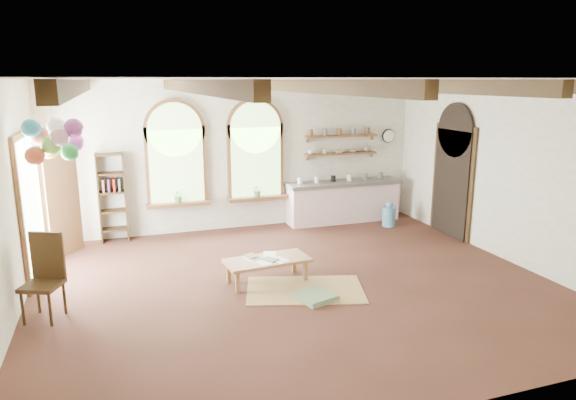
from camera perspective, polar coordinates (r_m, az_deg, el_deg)
name	(u,v)px	position (r m, az deg, el deg)	size (l,w,h in m)	color
floor	(296,284)	(8.31, 0.88, -9.33)	(8.00, 8.00, 0.00)	#502A21
ceiling_beams	(297,86)	(7.68, 0.96, 12.57)	(6.20, 6.80, 0.18)	#3E2B13
window_left	(176,157)	(10.83, -12.34, 4.65)	(1.30, 0.28, 2.20)	brown
window_right	(256,154)	(11.15, -3.61, 5.16)	(1.30, 0.28, 2.20)	brown
left_doorway	(31,208)	(9.35, -26.66, -0.80)	(0.10, 1.90, 2.50)	brown
right_doorway	(452,184)	(11.11, 17.71, 1.75)	(0.10, 1.30, 2.40)	black
kitchen_counter	(343,201)	(11.83, 6.15, -0.12)	(2.68, 0.62, 0.94)	#FDD7DA
wall_shelf_lower	(341,154)	(11.80, 5.90, 5.16)	(1.70, 0.24, 0.04)	brown
wall_shelf_upper	(341,136)	(11.75, 5.95, 7.09)	(1.70, 0.24, 0.04)	brown
wall_clock	(389,136)	(12.39, 11.11, 7.00)	(0.32, 0.32, 0.04)	black
bookshelf	(112,198)	(10.79, -18.95, 0.25)	(0.53, 0.32, 1.80)	#3E2B13
coffee_table	(267,262)	(8.30, -2.33, -6.86)	(1.40, 0.74, 0.38)	#A7774C
side_chair	(44,295)	(7.81, -25.45, -9.51)	(0.61, 0.61, 1.18)	#3E2B13
floor_mat	(305,290)	(8.09, 1.90, -9.94)	(1.79, 1.11, 0.02)	tan
floor_cushion	(316,297)	(7.77, 3.11, -10.66)	(0.50, 0.50, 0.09)	#668A5F
water_jug_a	(389,215)	(11.65, 11.14, -1.69)	(0.29, 0.29, 0.56)	#5793BA
water_jug_b	(381,207)	(12.34, 10.34, -0.82)	(0.29, 0.29, 0.56)	#5793BA
balloon_cluster	(54,140)	(8.11, -24.56, 6.11)	(0.84, 0.84, 1.16)	white
table_book	(247,257)	(8.35, -4.61, -6.34)	(0.17, 0.25, 0.02)	olive
tablet	(270,259)	(8.25, -2.02, -6.61)	(0.18, 0.26, 0.01)	black
potted_plant_left	(178,195)	(10.87, -12.08, 0.49)	(0.27, 0.23, 0.30)	#598C4C
potted_plant_right	(258,190)	(11.18, -3.41, 1.12)	(0.27, 0.23, 0.30)	#598C4C
shelf_cup_a	(310,152)	(11.50, 2.50, 5.35)	(0.12, 0.10, 0.10)	white
shelf_cup_b	(325,151)	(11.63, 4.11, 5.41)	(0.10, 0.10, 0.09)	beige
shelf_bowl_a	(339,152)	(11.77, 5.69, 5.37)	(0.22, 0.22, 0.05)	beige
shelf_bowl_b	(353,151)	(11.92, 7.23, 5.45)	(0.20, 0.20, 0.06)	#8C664C
shelf_vase	(367,147)	(12.07, 8.74, 5.81)	(0.18, 0.18, 0.19)	slate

